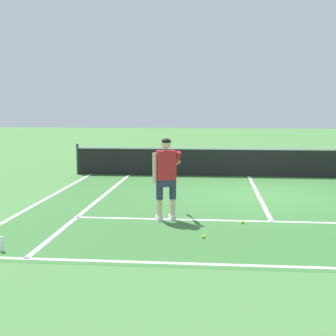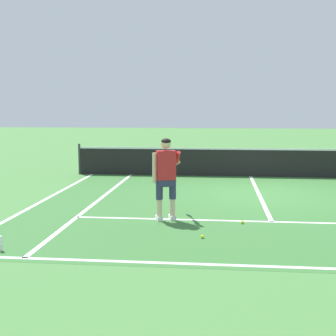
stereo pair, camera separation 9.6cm
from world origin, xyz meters
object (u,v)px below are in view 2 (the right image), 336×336
(tennis_ball_by_baseline, at_px, (242,222))
(water_bottle, at_px, (0,244))
(tennis_player, at_px, (166,173))
(tennis_ball_near_feet, at_px, (202,237))

(tennis_ball_by_baseline, distance_m, water_bottle, 4.63)
(tennis_player, bearing_deg, tennis_ball_near_feet, -58.78)
(water_bottle, bearing_deg, tennis_ball_by_baseline, 29.14)
(tennis_ball_near_feet, height_order, water_bottle, water_bottle)
(tennis_player, xyz_separation_m, water_bottle, (-2.47, -2.42, -0.86))
(tennis_player, xyz_separation_m, tennis_ball_by_baseline, (1.57, -0.16, -0.96))
(tennis_ball_near_feet, xyz_separation_m, water_bottle, (-3.28, -1.09, 0.09))
(tennis_ball_by_baseline, height_order, water_bottle, water_bottle)
(tennis_ball_by_baseline, xyz_separation_m, water_bottle, (-4.05, -2.26, 0.09))
(water_bottle, bearing_deg, tennis_ball_near_feet, 18.42)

